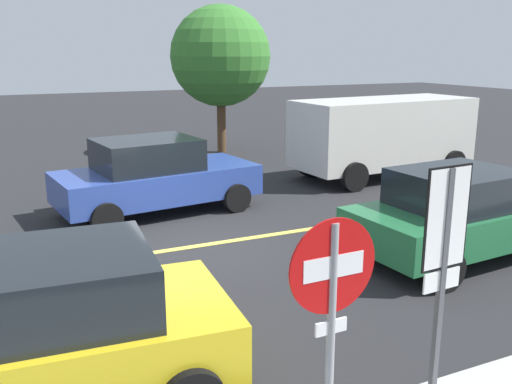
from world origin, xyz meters
TOP-DOWN VIEW (x-y plane):
  - ground_plane at (0.00, 0.00)m, footprint 80.00×80.00m
  - lane_marking_centre at (3.00, 0.00)m, footprint 28.00×0.16m
  - stop_sign at (-0.94, -6.04)m, footprint 0.76×0.07m
  - speed_limit_sign at (0.56, -5.61)m, footprint 0.54×0.06m
  - white_van at (6.74, 3.38)m, footprint 5.31×2.52m
  - car_blue_behind_van at (-0.05, 2.55)m, footprint 4.56×2.56m
  - car_green_crossing at (4.03, -2.41)m, footprint 4.20×2.33m
  - car_yellow_near_curb at (-2.87, -3.83)m, footprint 3.94×2.34m
  - tree_left_verge at (4.07, 8.94)m, footprint 3.40×3.40m

SIDE VIEW (x-z plane):
  - ground_plane at x=0.00m, z-range 0.00..0.00m
  - lane_marking_centre at x=3.00m, z-range 0.00..0.01m
  - car_green_crossing at x=4.03m, z-range 0.01..1.57m
  - car_yellow_near_curb at x=-2.87m, z-range 0.00..1.60m
  - car_blue_behind_van at x=-0.05m, z-range 0.00..1.66m
  - white_van at x=6.74m, z-range 0.17..2.37m
  - stop_sign at x=-0.94m, z-range 0.43..2.77m
  - speed_limit_sign at x=0.56m, z-range 0.50..3.02m
  - tree_left_verge at x=4.07m, z-range 0.80..5.81m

